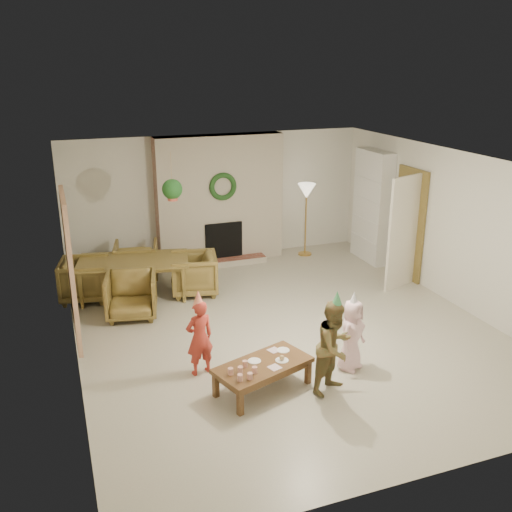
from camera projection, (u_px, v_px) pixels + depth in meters
name	position (u px, v px, depth m)	size (l,w,h in m)	color
floor	(284.00, 327.00, 8.62)	(7.00, 7.00, 0.00)	#B7B29E
ceiling	(286.00, 163.00, 7.80)	(7.00, 7.00, 0.00)	white
wall_back	(217.00, 197.00, 11.32)	(7.00, 7.00, 0.00)	silver
wall_front	(436.00, 364.00, 5.10)	(7.00, 7.00, 0.00)	silver
wall_left	(68.00, 274.00, 7.24)	(7.00, 7.00, 0.00)	silver
wall_right	(456.00, 229.00, 9.18)	(7.00, 7.00, 0.00)	silver
fireplace_mass	(220.00, 199.00, 11.14)	(2.50, 0.40, 2.50)	maroon
fireplace_hearth	(226.00, 262.00, 11.22)	(1.60, 0.30, 0.12)	maroon
fireplace_firebox	(223.00, 241.00, 11.24)	(0.75, 0.12, 0.75)	black
fireplace_wreath	(223.00, 187.00, 10.84)	(0.54, 0.54, 0.10)	#184018
floor_lamp_base	(305.00, 254.00, 11.84)	(0.28, 0.28, 0.03)	gold
floor_lamp_post	(306.00, 222.00, 11.61)	(0.03, 0.03, 1.35)	gold
floor_lamp_shade	(307.00, 191.00, 11.40)	(0.36, 0.36, 0.30)	beige
bookshelf_carcass	(372.00, 206.00, 11.22)	(0.30, 1.00, 2.20)	white
bookshelf_shelf_a	(369.00, 238.00, 11.42)	(0.30, 0.92, 0.03)	white
bookshelf_shelf_b	(371.00, 219.00, 11.29)	(0.30, 0.92, 0.03)	white
bookshelf_shelf_c	(372.00, 199.00, 11.16)	(0.30, 0.92, 0.03)	white
bookshelf_shelf_d	(373.00, 179.00, 11.03)	(0.30, 0.92, 0.03)	white
books_row_lower	(373.00, 233.00, 11.24)	(0.20, 0.40, 0.24)	#B14B20
books_row_mid	(369.00, 211.00, 11.29)	(0.20, 0.44, 0.24)	navy
books_row_upper	(374.00, 194.00, 11.02)	(0.20, 0.36, 0.22)	gold
door_frame	(409.00, 224.00, 10.31)	(0.05, 0.86, 2.04)	olive
door_leaf	(403.00, 233.00, 9.85)	(0.05, 0.80, 2.00)	beige
curtain_panel	(71.00, 269.00, 7.43)	(0.06, 1.20, 2.00)	beige
dining_table	(134.00, 279.00, 9.64)	(1.84, 1.02, 0.65)	olive
dining_chair_near	(131.00, 295.00, 8.87)	(0.76, 0.78, 0.71)	olive
dining_chair_far	(136.00, 261.00, 10.38)	(0.76, 0.78, 0.71)	olive
dining_chair_left	(85.00, 279.00, 9.52)	(0.76, 0.78, 0.71)	olive
dining_chair_right	(194.00, 274.00, 9.77)	(0.76, 0.78, 0.71)	olive
hanging_plant_cord	(171.00, 175.00, 8.83)	(0.01, 0.01, 0.70)	tan
hanging_plant_pot	(173.00, 197.00, 8.94)	(0.16, 0.16, 0.12)	#AD4837
hanging_plant_foliage	(172.00, 189.00, 8.90)	(0.32, 0.32, 0.32)	#164419
coffee_table_top	(263.00, 365.00, 6.88)	(1.18, 0.59, 0.05)	brown
coffee_table_apron	(263.00, 370.00, 6.90)	(1.09, 0.50, 0.07)	brown
coffee_leg_fl	(240.00, 403.00, 6.44)	(0.06, 0.06, 0.31)	brown
coffee_leg_fr	(308.00, 372.00, 7.08)	(0.06, 0.06, 0.31)	brown
coffee_leg_bl	(216.00, 385.00, 6.80)	(0.06, 0.06, 0.31)	brown
coffee_leg_br	(283.00, 357.00, 7.43)	(0.06, 0.06, 0.31)	brown
cup_a	(240.00, 378.00, 6.49)	(0.06, 0.06, 0.08)	silver
cup_b	(231.00, 371.00, 6.62)	(0.06, 0.06, 0.08)	silver
cup_c	(250.00, 376.00, 6.52)	(0.06, 0.06, 0.08)	silver
cup_d	(240.00, 370.00, 6.65)	(0.06, 0.06, 0.08)	silver
cup_e	(255.00, 370.00, 6.65)	(0.06, 0.06, 0.08)	silver
cup_f	(245.00, 364.00, 6.78)	(0.06, 0.06, 0.08)	silver
plate_a	(254.00, 361.00, 6.92)	(0.16, 0.16, 0.01)	white
plate_b	(282.00, 360.00, 6.94)	(0.16, 0.16, 0.01)	white
plate_c	(283.00, 350.00, 7.18)	(0.16, 0.16, 0.01)	white
food_scoop	(282.00, 358.00, 6.93)	(0.06, 0.06, 0.06)	tan
napkin_left	(275.00, 367.00, 6.78)	(0.14, 0.14, 0.01)	#DCA2B1
napkin_right	(274.00, 350.00, 7.18)	(0.14, 0.14, 0.01)	#DCA2B1
child_red	(200.00, 338.00, 7.20)	(0.37, 0.24, 1.01)	#B93327
party_hat_red	(198.00, 298.00, 7.02)	(0.14, 0.14, 0.19)	#F5B451
child_plaid	(335.00, 347.00, 6.80)	(0.57, 0.44, 1.17)	brown
party_hat_plaid	(337.00, 299.00, 6.59)	(0.14, 0.14, 0.19)	#45A160
child_pink	(352.00, 335.00, 7.32)	(0.47, 0.31, 0.96)	#FECBD5
party_hat_pink	(354.00, 298.00, 7.15)	(0.12, 0.12, 0.17)	silver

